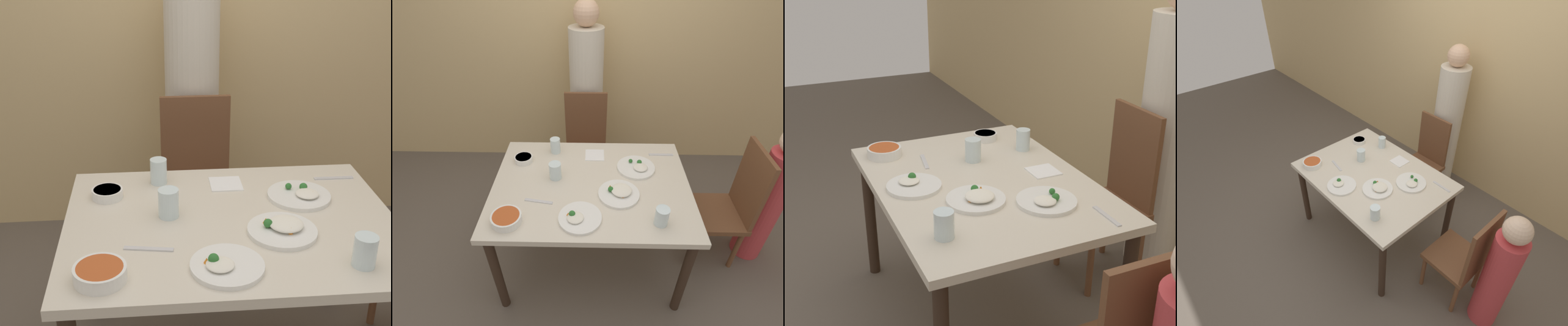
{
  "view_description": "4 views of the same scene",
  "coord_description": "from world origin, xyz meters",
  "views": [
    {
      "loc": [
        -0.3,
        -1.84,
        1.84
      ],
      "look_at": [
        -0.13,
        0.09,
        0.98
      ],
      "focal_mm": 50.0,
      "sensor_mm": 36.0,
      "label": 1
    },
    {
      "loc": [
        0.01,
        -1.53,
        2.11
      ],
      "look_at": [
        -0.02,
        -0.06,
        0.98
      ],
      "focal_mm": 28.0,
      "sensor_mm": 36.0,
      "label": 2
    },
    {
      "loc": [
        2.12,
        -0.94,
        1.87
      ],
      "look_at": [
        -0.11,
        0.04,
        0.81
      ],
      "focal_mm": 50.0,
      "sensor_mm": 36.0,
      "label": 3
    },
    {
      "loc": [
        1.61,
        -1.43,
        2.56
      ],
      "look_at": [
        0.06,
        -0.06,
        0.96
      ],
      "focal_mm": 28.0,
      "sensor_mm": 36.0,
      "label": 4
    }
  ],
  "objects": [
    {
      "name": "plate_rice_adult",
      "position": [
        0.18,
        -0.1,
        0.78
      ],
      "size": [
        0.26,
        0.26,
        0.05
      ],
      "color": "white",
      "rests_on": "dining_table"
    },
    {
      "name": "ground_plane",
      "position": [
        0.0,
        0.0,
        0.0
      ],
      "size": [
        10.0,
        10.0,
        0.0
      ],
      "primitive_type": "plane",
      "color": "#60564C"
    },
    {
      "name": "glass_water_center",
      "position": [
        -0.27,
        0.36,
        0.82
      ],
      "size": [
        0.07,
        0.07,
        0.11
      ],
      "color": "silver",
      "rests_on": "dining_table"
    },
    {
      "name": "dining_table",
      "position": [
        0.0,
        0.0,
        0.68
      ],
      "size": [
        1.31,
        0.98,
        0.76
      ],
      "color": "beige",
      "rests_on": "ground_plane"
    },
    {
      "name": "bowl_curry",
      "position": [
        -0.48,
        -0.34,
        0.79
      ],
      "size": [
        0.18,
        0.18,
        0.05
      ],
      "color": "white",
      "rests_on": "dining_table"
    },
    {
      "name": "spoon_steel",
      "position": [
        0.52,
        0.34,
        0.77
      ],
      "size": [
        0.18,
        0.02,
        0.01
      ],
      "color": "silver",
      "rests_on": "dining_table"
    },
    {
      "name": "chair_child_spot",
      "position": [
        1.0,
        0.08,
        0.51
      ],
      "size": [
        0.4,
        0.4,
        0.99
      ],
      "rotation": [
        0.0,
        0.0,
        -1.57
      ],
      "color": "brown",
      "rests_on": "ground_plane"
    },
    {
      "name": "plate_noodles",
      "position": [
        0.32,
        0.17,
        0.78
      ],
      "size": [
        0.27,
        0.27,
        0.05
      ],
      "color": "white",
      "rests_on": "dining_table"
    },
    {
      "name": "fork_steel",
      "position": [
        -0.33,
        -0.18,
        0.77
      ],
      "size": [
        0.18,
        0.05,
        0.01
      ],
      "color": "silver",
      "rests_on": "dining_table"
    },
    {
      "name": "glass_water_short",
      "position": [
        0.4,
        -0.34,
        0.82
      ],
      "size": [
        0.08,
        0.08,
        0.11
      ],
      "color": "silver",
      "rests_on": "dining_table"
    },
    {
      "name": "napkin_folded",
      "position": [
        0.02,
        0.32,
        0.77
      ],
      "size": [
        0.14,
        0.14,
        0.01
      ],
      "color": "white",
      "rests_on": "dining_table"
    },
    {
      "name": "bowl_rice_small",
      "position": [
        -0.5,
        0.24,
        0.79
      ],
      "size": [
        0.13,
        0.13,
        0.04
      ],
      "color": "white",
      "rests_on": "dining_table"
    },
    {
      "name": "person_adult",
      "position": [
        -0.06,
        1.15,
        0.79
      ],
      "size": [
        0.31,
        0.31,
        1.69
      ],
      "color": "beige",
      "rests_on": "ground_plane"
    },
    {
      "name": "person_child",
      "position": [
        1.27,
        0.08,
        0.55
      ],
      "size": [
        0.22,
        0.22,
        1.16
      ],
      "color": "#C63D42",
      "rests_on": "ground_plane"
    },
    {
      "name": "plate_rice_child",
      "position": [
        -0.07,
        -0.32,
        0.78
      ],
      "size": [
        0.26,
        0.26,
        0.06
      ],
      "color": "white",
      "rests_on": "dining_table"
    },
    {
      "name": "chair_adult_spot",
      "position": [
        -0.06,
        0.84,
        0.51
      ],
      "size": [
        0.4,
        0.4,
        0.99
      ],
      "color": "brown",
      "rests_on": "ground_plane"
    },
    {
      "name": "glass_water_tall",
      "position": [
        -0.24,
        0.06,
        0.82
      ],
      "size": [
        0.08,
        0.08,
        0.12
      ],
      "color": "silver",
      "rests_on": "dining_table"
    },
    {
      "name": "wall_back",
      "position": [
        0.0,
        1.44,
        1.35
      ],
      "size": [
        10.0,
        0.06,
        2.7
      ],
      "color": "tan",
      "rests_on": "ground_plane"
    }
  ]
}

